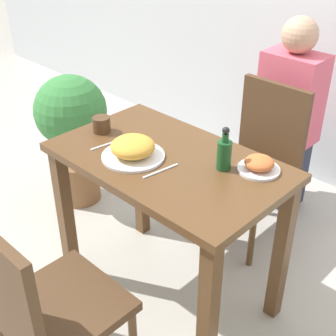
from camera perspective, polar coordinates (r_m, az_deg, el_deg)
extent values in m
plane|color=#B7B2A8|center=(2.44, 0.00, -14.79)|extent=(16.00, 16.00, 0.00)
cube|color=brown|center=(1.96, 0.00, 0.80)|extent=(1.00, 0.60, 0.04)
cube|color=brown|center=(2.34, -12.35, -5.82)|extent=(0.06, 0.06, 0.74)
cube|color=brown|center=(1.84, 4.88, -17.80)|extent=(0.06, 0.06, 0.74)
cube|color=brown|center=(2.59, -3.29, -1.08)|extent=(0.06, 0.06, 0.74)
cube|color=brown|center=(2.15, 13.65, -10.02)|extent=(0.06, 0.06, 0.74)
cube|color=#4C331E|center=(1.84, -12.76, -16.19)|extent=(0.42, 0.42, 0.04)
cube|color=#4C331E|center=(1.62, -19.45, -13.60)|extent=(0.40, 0.04, 0.44)
cylinder|color=brown|center=(2.17, -10.88, -15.22)|extent=(0.03, 0.03, 0.40)
cube|color=#4C331E|center=(2.57, 9.71, -0.61)|extent=(0.42, 0.42, 0.04)
cube|color=#4C331E|center=(2.60, 12.65, 5.52)|extent=(0.40, 0.04, 0.44)
cylinder|color=brown|center=(2.65, 3.87, -4.71)|extent=(0.03, 0.03, 0.40)
cylinder|color=brown|center=(2.49, 10.22, -8.03)|extent=(0.03, 0.03, 0.40)
cylinder|color=brown|center=(2.89, 8.51, -1.65)|extent=(0.03, 0.03, 0.40)
cylinder|color=brown|center=(2.74, 14.56, -4.46)|extent=(0.03, 0.03, 0.40)
cylinder|color=white|center=(1.96, -4.27, 1.47)|extent=(0.27, 0.27, 0.01)
ellipsoid|color=gold|center=(1.94, -4.32, 2.64)|extent=(0.19, 0.19, 0.08)
cylinder|color=white|center=(1.90, 10.97, -0.18)|extent=(0.17, 0.17, 0.01)
ellipsoid|color=#CC6633|center=(1.88, 11.07, 0.65)|extent=(0.12, 0.12, 0.05)
cylinder|color=#4C331E|center=(2.18, -8.11, 5.28)|extent=(0.08, 0.08, 0.07)
cylinder|color=#194C23|center=(1.86, 6.85, 1.55)|extent=(0.06, 0.06, 0.12)
cylinder|color=#194C23|center=(1.83, 7.00, 3.66)|extent=(0.03, 0.03, 0.03)
sphere|color=black|center=(1.81, 7.07, 4.55)|extent=(0.03, 0.03, 0.03)
cube|color=silver|center=(2.07, -7.29, 2.93)|extent=(0.03, 0.17, 0.00)
cube|color=silver|center=(1.86, -0.89, -0.35)|extent=(0.03, 0.17, 0.00)
cylinder|color=brown|center=(3.06, -10.84, -1.41)|extent=(0.27, 0.27, 0.27)
cylinder|color=brown|center=(2.95, -11.22, 1.86)|extent=(0.05, 0.05, 0.13)
sphere|color=#387F3D|center=(2.83, -11.79, 6.80)|extent=(0.43, 0.43, 0.43)
cube|color=#2D3347|center=(3.02, 13.52, -0.16)|extent=(0.28, 0.20, 0.45)
cube|color=#DB566B|center=(2.81, 14.74, 8.31)|extent=(0.34, 0.22, 0.52)
sphere|color=tan|center=(2.69, 15.79, 15.36)|extent=(0.20, 0.20, 0.20)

